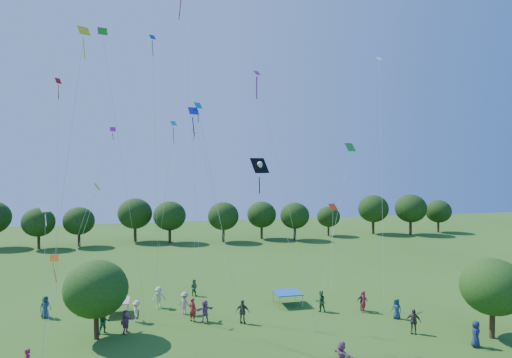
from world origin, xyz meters
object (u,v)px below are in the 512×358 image
object	(u,v)px
tent_blue	(288,293)
pirate_kite	(261,168)
tent_red_stripe	(115,301)
red_high_kite	(185,33)
near_tree_north	(96,289)
near_tree_east	(493,287)

from	to	relation	value
tent_blue	pirate_kite	world-z (taller)	pirate_kite
tent_red_stripe	red_high_kite	xyz separation A→B (m)	(5.21, -5.47, 19.95)
tent_red_stripe	tent_blue	distance (m)	14.11
tent_red_stripe	near_tree_north	bearing A→B (deg)	-99.56
tent_red_stripe	red_high_kite	bearing A→B (deg)	-46.42
tent_blue	pirate_kite	bearing A→B (deg)	-121.71
near_tree_north	red_high_kite	world-z (taller)	red_high_kite
near_tree_north	red_high_kite	size ratio (longest dim) A/B	0.22
near_tree_north	pirate_kite	world-z (taller)	pirate_kite
near_tree_east	tent_red_stripe	xyz separation A→B (m)	(-25.61, 11.05, -2.51)
near_tree_north	pirate_kite	xyz separation A→B (m)	(11.06, -2.04, 8.23)
near_tree_east	tent_red_stripe	distance (m)	28.00
near_tree_east	pirate_kite	distance (m)	17.87
near_tree_east	near_tree_north	bearing A→B (deg)	167.22
tent_blue	near_tree_east	bearing A→B (deg)	-41.66
near_tree_north	pirate_kite	bearing A→B (deg)	-10.46
near_tree_north	tent_red_stripe	world-z (taller)	near_tree_north
pirate_kite	tent_red_stripe	bearing A→B (deg)	145.19
near_tree_north	tent_red_stripe	bearing A→B (deg)	80.44
tent_blue	pirate_kite	distance (m)	12.97
pirate_kite	red_high_kite	world-z (taller)	red_high_kite
near_tree_north	tent_blue	xyz separation A→B (m)	(14.94, 4.25, -2.42)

